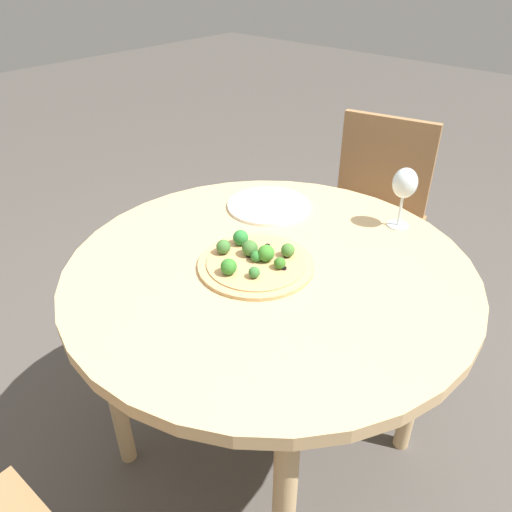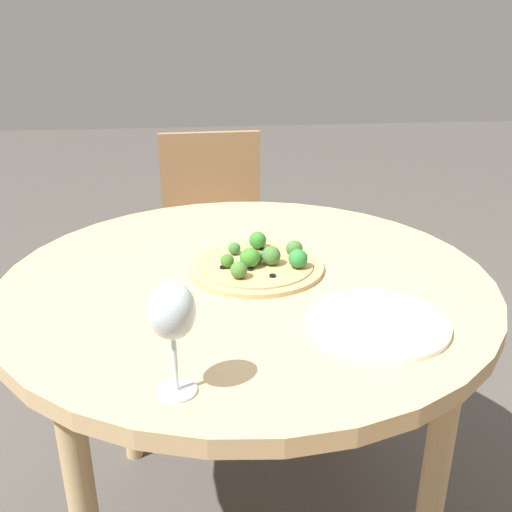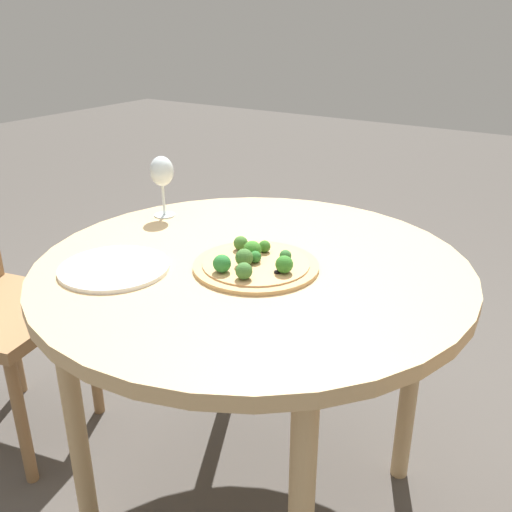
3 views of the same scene
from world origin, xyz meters
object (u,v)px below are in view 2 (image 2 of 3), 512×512
object	(u,v)px
wine_glass	(172,315)
plate_near	(378,322)
pizza	(258,263)
chair	(215,238)

from	to	relation	value
wine_glass	plate_near	size ratio (longest dim) A/B	0.70
pizza	plate_near	xyz separation A→B (m)	(-0.27, -0.18, -0.01)
chair	wine_glass	bearing A→B (deg)	-96.78
pizza	wine_glass	world-z (taller)	wine_glass
chair	pizza	xyz separation A→B (m)	(-0.89, -0.06, 0.28)
chair	plate_near	xyz separation A→B (m)	(-1.16, -0.24, 0.27)
pizza	plate_near	world-z (taller)	pizza
plate_near	wine_glass	bearing A→B (deg)	114.10
chair	wine_glass	xyz separation A→B (m)	(-1.32, 0.11, 0.39)
wine_glass	pizza	bearing A→B (deg)	-21.73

